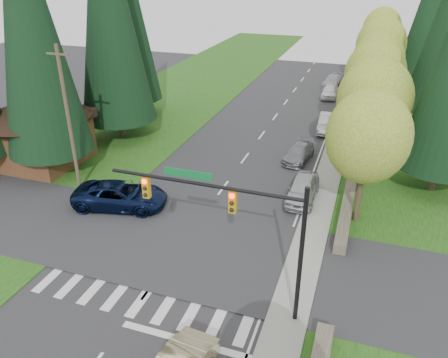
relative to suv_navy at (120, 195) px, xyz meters
The scene contains 28 objects.
ground 12.19m from the suv_navy, 63.21° to the right, with size 120.00×120.00×0.00m, color #28282B.
grass_east 20.64m from the suv_navy, 26.34° to the left, with size 14.00×110.00×0.06m, color #154712.
grass_west 11.87m from the suv_navy, 129.42° to the left, with size 14.00×110.00×0.06m, color #154712.
cross_street 6.23m from the suv_navy, 27.50° to the right, with size 120.00×8.00×0.10m, color #28282B.
sidewalk_east 16.68m from the suv_navy, 42.00° to the left, with size 1.80×80.00×0.13m, color gray.
curb_east 16.06m from the suv_navy, 44.03° to the left, with size 0.20×80.00×0.13m, color gray.
stone_wall_north 23.77m from the suv_navy, 53.67° to the left, with size 0.70×40.00×0.70m, color #4C4438.
traffic_signal 12.43m from the suv_navy, 32.83° to the right, with size 8.70×0.37×6.80m.
brown_building 10.64m from the suv_navy, 156.46° to the left, with size 8.40×8.40×5.40m.
utility_pole 6.00m from the suv_navy, 164.07° to the left, with size 1.60×0.24×10.00m.
decid_tree_0 15.75m from the suv_navy, 12.10° to the left, with size 4.80×4.80×8.37m.
decid_tree_1 18.60m from the suv_navy, 34.47° to the left, with size 5.20×5.20×8.80m.
decid_tree_2 23.08m from the suv_navy, 49.63° to the left, with size 5.00×5.00×8.82m.
decid_tree_3 28.67m from the suv_navy, 58.70° to the left, with size 5.00×5.00×8.55m.
decid_tree_4 34.87m from the suv_navy, 64.62° to the left, with size 5.40×5.40×9.18m.
decid_tree_5 41.11m from the suv_navy, 69.08° to the left, with size 4.80×4.80×8.30m.
decid_tree_6 47.74m from the suv_navy, 71.99° to the left, with size 5.20×5.20×8.86m.
conifer_w_a 12.87m from the suv_navy, 157.29° to the left, with size 6.12×6.12×19.80m.
conifer_w_b 15.55m from the suv_navy, 145.81° to the left, with size 5.44×5.44×17.80m.
conifer_w_c 16.62m from the suv_navy, 120.32° to the left, with size 6.46×6.46×20.80m.
conifer_w_e 21.35m from the suv_navy, 116.42° to the left, with size 5.78×5.78×18.80m.
conifer_e_c 42.79m from the suv_navy, 62.33° to the left, with size 5.10×5.10×16.80m.
suv_navy is the anchor object (origin of this frame).
parked_car_a 12.07m from the suv_navy, 23.37° to the left, with size 1.86×4.63×1.58m, color #B8B8BD.
parked_car_b 14.77m from the suv_navy, 49.03° to the left, with size 1.71×4.20×1.22m, color gray.
parked_car_c 21.78m from the suv_navy, 59.42° to the left, with size 1.65×4.72×1.55m, color silver.
parked_car_d 31.76m from the suv_navy, 71.76° to the left, with size 1.75×4.34×1.48m, color silver.
parked_car_e 36.69m from the suv_navy, 74.70° to the left, with size 1.92×4.73×1.37m, color #A4A5A9.
Camera 1 is at (8.93, -10.47, 14.62)m, focal length 35.00 mm.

